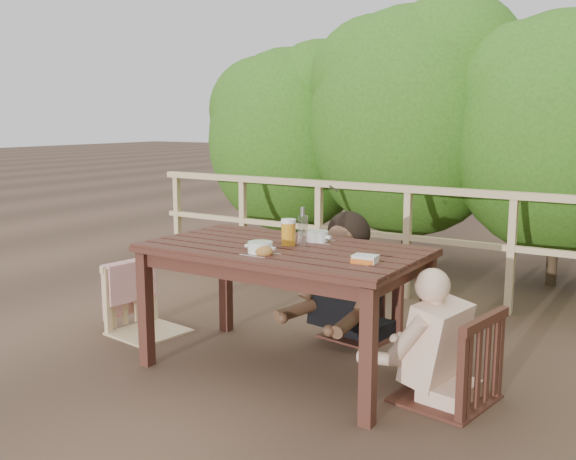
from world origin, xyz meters
The scene contains 15 objects.
ground centered at (0.00, 0.00, 0.00)m, with size 60.00×60.00×0.00m, color brown.
table centered at (0.00, 0.00, 0.40)m, with size 1.71×0.96×0.79m, color #3C1E16.
chair_left centered at (-1.24, 0.05, 0.49)m, with size 0.49×0.49×0.98m, color tan.
chair_far centered at (0.13, 0.84, 0.48)m, with size 0.48×0.48×0.96m, color #3C1E16.
chair_right centered at (1.02, 0.11, 0.51)m, with size 0.51×0.51×1.02m, color #3C1E16.
woman centered at (0.13, 0.86, 0.72)m, with size 0.58×0.71×1.44m, color black, non-canonical shape.
diner_right centered at (1.05, 0.11, 0.62)m, with size 0.50×0.61×1.24m, color beige, non-canonical shape.
railing centered at (0.00, 2.00, 0.51)m, with size 5.60×0.10×1.01m, color tan.
hedge_row centered at (0.40, 3.20, 1.90)m, with size 6.60×1.60×3.80m, color #2C5615, non-canonical shape.
soup_near centered at (0.00, -0.25, 0.83)m, with size 0.25×0.25×0.08m, color white.
soup_far centered at (0.09, 0.25, 0.83)m, with size 0.25×0.25×0.08m, color white.
bread_roll centered at (0.04, -0.28, 0.83)m, with size 0.12×0.09×0.07m, color #AB7732.
beer_glass centered at (0.01, 0.04, 0.88)m, with size 0.09×0.09×0.18m, color #C77520.
bottle centered at (0.10, 0.06, 0.92)m, with size 0.06×0.06×0.26m, color white.
butter_tub centered at (0.63, -0.15, 0.82)m, with size 0.14×0.10×0.06m, color silver.
Camera 1 is at (2.16, -3.33, 1.59)m, focal length 40.67 mm.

